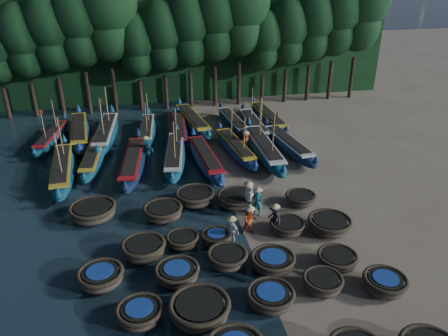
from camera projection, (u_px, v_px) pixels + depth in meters
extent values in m
plane|color=#7E715C|center=(238.00, 219.00, 23.67)|extent=(120.00, 120.00, 0.00)
cube|color=black|center=(184.00, 46.00, 42.20)|extent=(40.00, 3.00, 10.00)
ellipsoid|color=#4B3D2E|center=(140.00, 315.00, 16.95)|extent=(2.19, 2.19, 0.62)
torus|color=#352D1F|center=(139.00, 309.00, 16.83)|extent=(1.89, 1.89, 0.19)
cylinder|color=black|center=(139.00, 308.00, 16.81)|extent=(1.43, 1.43, 0.06)
cylinder|color=navy|center=(139.00, 308.00, 16.79)|extent=(1.10, 1.10, 0.04)
ellipsoid|color=#4B3D2E|center=(200.00, 311.00, 17.03)|extent=(2.91, 2.91, 0.76)
torus|color=#352D1F|center=(199.00, 304.00, 16.87)|extent=(2.47, 2.47, 0.23)
cylinder|color=black|center=(199.00, 303.00, 16.85)|extent=(1.88, 1.88, 0.07)
ellipsoid|color=#4B3D2E|center=(270.00, 298.00, 17.76)|extent=(2.15, 2.15, 0.62)
torus|color=#352D1F|center=(271.00, 293.00, 17.63)|extent=(2.00, 2.00, 0.19)
cylinder|color=black|center=(271.00, 292.00, 17.62)|extent=(1.52, 1.52, 0.06)
cylinder|color=navy|center=(271.00, 292.00, 17.60)|extent=(1.17, 1.17, 0.04)
ellipsoid|color=#4B3D2E|center=(322.00, 284.00, 18.51)|extent=(2.02, 2.02, 0.63)
torus|color=#352D1F|center=(323.00, 279.00, 18.38)|extent=(1.77, 1.77, 0.19)
cylinder|color=black|center=(323.00, 278.00, 18.37)|extent=(1.32, 1.32, 0.06)
ellipsoid|color=#4B3D2E|center=(384.00, 285.00, 18.47)|extent=(2.11, 2.11, 0.65)
torus|color=#352D1F|center=(386.00, 279.00, 18.34)|extent=(1.91, 1.91, 0.20)
cylinder|color=black|center=(386.00, 279.00, 18.32)|extent=(1.44, 1.44, 0.06)
cylinder|color=navy|center=(386.00, 278.00, 18.30)|extent=(1.11, 1.11, 0.04)
ellipsoid|color=#4B3D2E|center=(101.00, 279.00, 18.82)|extent=(2.37, 2.37, 0.67)
torus|color=#352D1F|center=(100.00, 273.00, 18.68)|extent=(2.03, 2.03, 0.20)
cylinder|color=black|center=(100.00, 272.00, 18.66)|extent=(1.53, 1.53, 0.06)
cylinder|color=navy|center=(100.00, 271.00, 18.64)|extent=(1.18, 1.18, 0.04)
ellipsoid|color=#4B3D2E|center=(177.00, 275.00, 19.07)|extent=(2.31, 2.31, 0.64)
torus|color=#352D1F|center=(177.00, 269.00, 18.93)|extent=(2.00, 2.00, 0.20)
cylinder|color=black|center=(177.00, 268.00, 18.92)|extent=(1.51, 1.51, 0.06)
cylinder|color=navy|center=(177.00, 268.00, 18.90)|extent=(1.16, 1.16, 0.04)
ellipsoid|color=#4B3D2E|center=(227.00, 260.00, 19.99)|extent=(1.79, 1.79, 0.67)
torus|color=#352D1F|center=(227.00, 254.00, 19.86)|extent=(1.90, 1.90, 0.20)
cylinder|color=black|center=(227.00, 253.00, 19.84)|extent=(1.42, 1.42, 0.06)
ellipsoid|color=#4B3D2E|center=(273.00, 263.00, 19.79)|extent=(2.22, 2.22, 0.65)
torus|color=#352D1F|center=(273.00, 258.00, 19.66)|extent=(2.07, 2.07, 0.20)
cylinder|color=black|center=(273.00, 257.00, 19.64)|extent=(1.57, 1.57, 0.06)
cylinder|color=navy|center=(273.00, 256.00, 19.62)|extent=(1.21, 1.21, 0.04)
ellipsoid|color=#4B3D2E|center=(337.00, 261.00, 19.97)|extent=(2.28, 2.28, 0.61)
torus|color=#352D1F|center=(338.00, 256.00, 19.84)|extent=(1.88, 1.88, 0.18)
cylinder|color=black|center=(338.00, 255.00, 19.83)|extent=(1.42, 1.42, 0.06)
ellipsoid|color=#4B3D2E|center=(144.00, 251.00, 20.54)|extent=(2.47, 2.47, 0.75)
torus|color=#352D1F|center=(143.00, 244.00, 20.39)|extent=(2.13, 2.13, 0.23)
cylinder|color=black|center=(143.00, 244.00, 20.37)|extent=(1.60, 1.60, 0.07)
ellipsoid|color=#4B3D2E|center=(182.00, 241.00, 21.36)|extent=(1.79, 1.79, 0.57)
torus|color=#352D1F|center=(182.00, 237.00, 21.24)|extent=(1.64, 1.64, 0.17)
cylinder|color=black|center=(182.00, 236.00, 21.23)|extent=(1.23, 1.23, 0.05)
ellipsoid|color=#4B3D2E|center=(216.00, 239.00, 21.57)|extent=(1.58, 1.58, 0.56)
torus|color=#352D1F|center=(216.00, 234.00, 21.46)|extent=(1.59, 1.59, 0.17)
cylinder|color=black|center=(216.00, 234.00, 21.44)|extent=(1.19, 1.19, 0.05)
cylinder|color=navy|center=(216.00, 233.00, 21.43)|extent=(0.91, 0.91, 0.03)
ellipsoid|color=#4B3D2E|center=(287.00, 227.00, 22.47)|extent=(1.92, 1.92, 0.56)
torus|color=#352D1F|center=(288.00, 223.00, 22.35)|extent=(1.86, 1.86, 0.17)
cylinder|color=black|center=(288.00, 222.00, 22.34)|extent=(1.41, 1.41, 0.05)
ellipsoid|color=#4B3D2E|center=(329.00, 226.00, 22.48)|extent=(2.36, 2.36, 0.68)
torus|color=#352D1F|center=(330.00, 221.00, 22.34)|extent=(2.29, 2.29, 0.21)
cylinder|color=black|center=(330.00, 220.00, 22.32)|extent=(1.74, 1.74, 0.06)
ellipsoid|color=#4B3D2E|center=(93.00, 213.00, 23.56)|extent=(2.50, 2.50, 0.75)
torus|color=#352D1F|center=(92.00, 207.00, 23.40)|extent=(2.55, 2.55, 0.23)
cylinder|color=black|center=(92.00, 207.00, 23.38)|extent=(1.95, 1.95, 0.07)
ellipsoid|color=#4B3D2E|center=(163.00, 213.00, 23.55)|extent=(2.14, 2.14, 0.71)
torus|color=#352D1F|center=(163.00, 208.00, 23.41)|extent=(2.15, 2.15, 0.21)
cylinder|color=black|center=(163.00, 207.00, 23.39)|extent=(1.62, 1.62, 0.06)
ellipsoid|color=#4B3D2E|center=(195.00, 198.00, 25.00)|extent=(2.56, 2.56, 0.73)
torus|color=#352D1F|center=(195.00, 193.00, 24.85)|extent=(2.27, 2.27, 0.22)
cylinder|color=black|center=(195.00, 192.00, 24.83)|extent=(1.72, 1.72, 0.07)
ellipsoid|color=#4B3D2E|center=(236.00, 200.00, 24.85)|extent=(2.29, 2.29, 0.66)
torus|color=#352D1F|center=(237.00, 196.00, 24.71)|extent=(2.27, 2.27, 0.20)
cylinder|color=black|center=(237.00, 195.00, 24.69)|extent=(1.74, 1.74, 0.06)
ellipsoid|color=#4B3D2E|center=(300.00, 200.00, 24.97)|extent=(1.85, 1.85, 0.60)
torus|color=#352D1F|center=(301.00, 196.00, 24.85)|extent=(1.78, 1.78, 0.18)
cylinder|color=black|center=(301.00, 195.00, 24.83)|extent=(1.34, 1.34, 0.05)
ellipsoid|color=navy|center=(63.00, 170.00, 27.91)|extent=(2.16, 8.49, 1.05)
cone|color=navy|center=(64.00, 137.00, 31.15)|extent=(0.46, 0.46, 0.63)
cone|color=navy|center=(57.00, 192.00, 24.09)|extent=(0.46, 0.46, 0.52)
cube|color=gold|center=(61.00, 164.00, 27.71)|extent=(1.61, 6.57, 0.13)
cube|color=black|center=(61.00, 163.00, 27.68)|extent=(1.26, 5.71, 0.10)
cylinder|color=#997F4C|center=(61.00, 139.00, 28.29)|extent=(0.07, 0.25, 2.94)
cylinder|color=#997F4C|center=(59.00, 156.00, 25.84)|extent=(0.07, 0.25, 2.94)
plane|color=red|center=(58.00, 136.00, 25.32)|extent=(0.00, 0.37, 0.37)
ellipsoid|color=navy|center=(94.00, 158.00, 29.75)|extent=(1.97, 7.64, 0.94)
cone|color=navy|center=(100.00, 130.00, 32.77)|extent=(0.42, 0.42, 0.57)
cone|color=navy|center=(83.00, 175.00, 26.22)|extent=(0.42, 0.42, 0.47)
cube|color=gold|center=(93.00, 153.00, 29.58)|extent=(1.47, 5.91, 0.11)
cube|color=black|center=(93.00, 152.00, 29.55)|extent=(1.15, 5.14, 0.09)
ellipsoid|color=#101F3E|center=(133.00, 163.00, 28.84)|extent=(2.47, 8.54, 1.05)
cone|color=#101F3E|center=(138.00, 131.00, 32.22)|extent=(0.46, 0.46, 0.63)
cone|color=#101F3E|center=(125.00, 184.00, 24.89)|extent=(0.46, 0.46, 0.53)
cube|color=#AD1517|center=(132.00, 157.00, 28.65)|extent=(1.85, 6.61, 0.13)
cube|color=black|center=(132.00, 156.00, 28.61)|extent=(1.47, 5.74, 0.11)
ellipsoid|color=navy|center=(175.00, 156.00, 29.89)|extent=(2.61, 8.31, 1.02)
cone|color=navy|center=(177.00, 127.00, 33.19)|extent=(0.45, 0.45, 0.61)
cone|color=navy|center=(172.00, 174.00, 26.04)|extent=(0.45, 0.45, 0.51)
cube|color=beige|center=(175.00, 151.00, 29.71)|extent=(1.95, 6.43, 0.12)
cube|color=black|center=(175.00, 149.00, 29.67)|extent=(1.56, 5.58, 0.10)
cylinder|color=#997F4C|center=(176.00, 128.00, 30.29)|extent=(0.07, 0.24, 2.87)
cylinder|color=#997F4C|center=(174.00, 143.00, 27.81)|extent=(0.07, 0.24, 2.87)
plane|color=red|center=(176.00, 124.00, 27.27)|extent=(0.00, 0.36, 0.36)
ellipsoid|color=navy|center=(206.00, 159.00, 29.51)|extent=(2.07, 8.10, 1.00)
cone|color=navy|center=(193.00, 130.00, 32.60)|extent=(0.44, 0.44, 0.60)
cone|color=navy|center=(221.00, 176.00, 25.87)|extent=(0.44, 0.44, 0.50)
cube|color=#AD1517|center=(205.00, 153.00, 29.33)|extent=(1.54, 6.27, 0.12)
cube|color=black|center=(205.00, 152.00, 29.29)|extent=(1.21, 5.45, 0.10)
ellipsoid|color=navy|center=(236.00, 148.00, 31.20)|extent=(2.29, 7.72, 0.95)
cone|color=navy|center=(220.00, 123.00, 34.10)|extent=(0.42, 0.42, 0.57)
cone|color=navy|center=(255.00, 162.00, 27.78)|extent=(0.42, 0.42, 0.48)
cube|color=gold|center=(236.00, 143.00, 31.03)|extent=(1.71, 5.98, 0.11)
cube|color=black|center=(236.00, 142.00, 30.99)|extent=(1.36, 5.19, 0.10)
cylinder|color=#997F4C|center=(232.00, 123.00, 31.54)|extent=(0.07, 0.23, 2.66)
cylinder|color=#997F4C|center=(244.00, 136.00, 29.34)|extent=(0.07, 0.23, 2.66)
plane|color=red|center=(247.00, 119.00, 28.88)|extent=(0.00, 0.33, 0.33)
ellipsoid|color=navy|center=(264.00, 150.00, 30.82)|extent=(1.63, 8.93, 1.12)
cone|color=navy|center=(249.00, 120.00, 34.34)|extent=(0.49, 0.49, 0.67)
cone|color=navy|center=(284.00, 167.00, 26.69)|extent=(0.49, 0.49, 0.56)
cube|color=beige|center=(264.00, 143.00, 30.62)|extent=(1.19, 6.92, 0.13)
cube|color=black|center=(264.00, 142.00, 30.58)|extent=(0.89, 6.03, 0.11)
cylinder|color=#997F4C|center=(261.00, 119.00, 31.24)|extent=(0.08, 0.27, 3.12)
cylinder|color=#997F4C|center=(273.00, 134.00, 28.58)|extent=(0.08, 0.27, 3.12)
plane|color=red|center=(277.00, 114.00, 28.02)|extent=(0.00, 0.39, 0.39)
ellipsoid|color=#101F3E|center=(288.00, 145.00, 31.65)|extent=(2.48, 8.09, 1.00)
cone|color=#101F3E|center=(267.00, 120.00, 34.67)|extent=(0.44, 0.44, 0.60)
cone|color=#101F3E|center=(316.00, 159.00, 28.09)|extent=(0.44, 0.44, 0.50)
cube|color=beige|center=(288.00, 140.00, 31.47)|extent=(1.85, 6.26, 0.12)
cube|color=black|center=(288.00, 139.00, 31.44)|extent=(1.48, 5.43, 0.10)
ellipsoid|color=navy|center=(52.00, 138.00, 33.11)|extent=(2.50, 7.26, 0.89)
cone|color=navy|center=(64.00, 116.00, 35.99)|extent=(0.39, 0.39, 0.54)
cone|color=navy|center=(34.00, 150.00, 29.74)|extent=(0.39, 0.39, 0.45)
cube|color=#AD1517|center=(51.00, 133.00, 32.94)|extent=(1.88, 5.62, 0.11)
cube|color=black|center=(51.00, 132.00, 32.91)|extent=(1.52, 4.87, 0.09)
cylinder|color=#997F4C|center=(54.00, 115.00, 33.45)|extent=(0.06, 0.21, 2.50)
cylinder|color=#997F4C|center=(43.00, 126.00, 31.28)|extent=(0.06, 0.21, 2.50)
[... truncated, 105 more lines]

